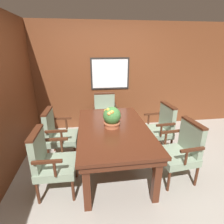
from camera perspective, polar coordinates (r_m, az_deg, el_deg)
The scene contains 9 objects.
ground_plane at distance 2.98m, azimuth 2.52°, elevation -19.52°, with size 14.00×14.00×0.00m, color #A39E93.
wall_back at distance 4.21m, azimuth -1.95°, elevation 11.13°, with size 7.20×0.08×2.45m.
dining_table at distance 2.78m, azimuth 0.44°, elevation -6.75°, with size 1.08×1.77×0.73m.
chair_right_far at distance 3.44m, azimuth 15.34°, elevation -4.63°, with size 0.54×0.59×0.93m.
chair_right_near at distance 2.83m, azimuth 21.73°, elevation -11.25°, with size 0.55×0.59×0.93m.
chair_left_near at distance 2.56m, azimuth -19.55°, elevation -14.60°, with size 0.52×0.57×0.93m.
chair_head_far at distance 4.03m, azimuth -2.29°, elevation -0.11°, with size 0.57×0.52×0.93m.
chair_left_far at distance 3.23m, azimuth -17.26°, elevation -6.56°, with size 0.52×0.58×0.93m.
potted_plant at distance 2.69m, azimuth -0.06°, elevation -1.72°, with size 0.27×0.27×0.33m.
Camera 1 is at (-0.44, -2.23, 1.92)m, focal length 28.00 mm.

